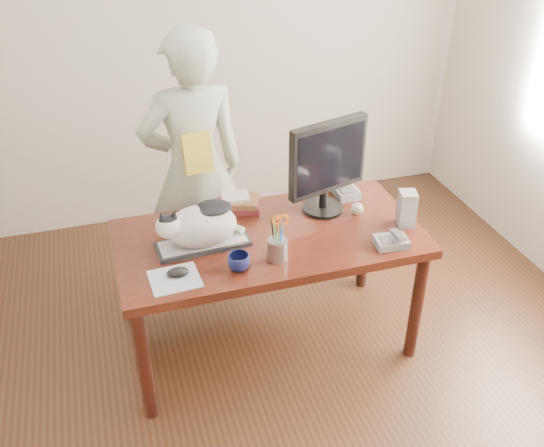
{
  "coord_description": "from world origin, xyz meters",
  "views": [
    {
      "loc": [
        -0.77,
        -1.96,
        2.5
      ],
      "look_at": [
        0.0,
        0.55,
        0.85
      ],
      "focal_mm": 40.0,
      "sensor_mm": 36.0,
      "label": 1
    }
  ],
  "objects_px": {
    "keyboard": "(203,244)",
    "person": "(194,171)",
    "cat": "(199,225)",
    "mouse": "(178,272)",
    "baseball": "(357,209)",
    "calculator": "(345,191)",
    "phone": "(392,241)",
    "monitor": "(327,163)",
    "desk": "(265,250)",
    "speaker": "(407,209)",
    "pen_cup": "(278,247)",
    "book_stack": "(238,203)",
    "coffee_mug": "(239,262)"
  },
  "relations": [
    {
      "from": "keyboard",
      "to": "person",
      "type": "relative_size",
      "value": 0.28
    },
    {
      "from": "keyboard",
      "to": "person",
      "type": "height_order",
      "value": "person"
    },
    {
      "from": "cat",
      "to": "mouse",
      "type": "height_order",
      "value": "cat"
    },
    {
      "from": "baseball",
      "to": "calculator",
      "type": "xyz_separation_m",
      "value": [
        0.02,
        0.22,
        -0.01
      ]
    },
    {
      "from": "keyboard",
      "to": "phone",
      "type": "distance_m",
      "value": 0.97
    },
    {
      "from": "cat",
      "to": "monitor",
      "type": "distance_m",
      "value": 0.77
    },
    {
      "from": "cat",
      "to": "calculator",
      "type": "bearing_deg",
      "value": 13.83
    },
    {
      "from": "desk",
      "to": "baseball",
      "type": "height_order",
      "value": "baseball"
    },
    {
      "from": "phone",
      "to": "speaker",
      "type": "height_order",
      "value": "speaker"
    },
    {
      "from": "pen_cup",
      "to": "speaker",
      "type": "xyz_separation_m",
      "value": [
        0.75,
        0.1,
        0.03
      ]
    },
    {
      "from": "cat",
      "to": "baseball",
      "type": "relative_size",
      "value": 6.78
    },
    {
      "from": "monitor",
      "to": "calculator",
      "type": "bearing_deg",
      "value": 20.64
    },
    {
      "from": "pen_cup",
      "to": "baseball",
      "type": "relative_size",
      "value": 3.74
    },
    {
      "from": "cat",
      "to": "book_stack",
      "type": "xyz_separation_m",
      "value": [
        0.28,
        0.31,
        -0.1
      ]
    },
    {
      "from": "monitor",
      "to": "mouse",
      "type": "distance_m",
      "value": 1.0
    },
    {
      "from": "calculator",
      "to": "person",
      "type": "height_order",
      "value": "person"
    },
    {
      "from": "keyboard",
      "to": "coffee_mug",
      "type": "bearing_deg",
      "value": -66.53
    },
    {
      "from": "mouse",
      "to": "calculator",
      "type": "height_order",
      "value": "calculator"
    },
    {
      "from": "desk",
      "to": "person",
      "type": "distance_m",
      "value": 0.67
    },
    {
      "from": "keyboard",
      "to": "monitor",
      "type": "bearing_deg",
      "value": 7.97
    },
    {
      "from": "coffee_mug",
      "to": "phone",
      "type": "height_order",
      "value": "coffee_mug"
    },
    {
      "from": "pen_cup",
      "to": "book_stack",
      "type": "height_order",
      "value": "pen_cup"
    },
    {
      "from": "speaker",
      "to": "calculator",
      "type": "height_order",
      "value": "speaker"
    },
    {
      "from": "coffee_mug",
      "to": "person",
      "type": "height_order",
      "value": "person"
    },
    {
      "from": "baseball",
      "to": "calculator",
      "type": "distance_m",
      "value": 0.22
    },
    {
      "from": "cat",
      "to": "mouse",
      "type": "distance_m",
      "value": 0.28
    },
    {
      "from": "desk",
      "to": "person",
      "type": "xyz_separation_m",
      "value": [
        -0.27,
        0.56,
        0.25
      ]
    },
    {
      "from": "desk",
      "to": "phone",
      "type": "bearing_deg",
      "value": -31.88
    },
    {
      "from": "person",
      "to": "speaker",
      "type": "bearing_deg",
      "value": 137.87
    },
    {
      "from": "speaker",
      "to": "person",
      "type": "xyz_separation_m",
      "value": [
        -1.0,
        0.75,
        0.01
      ]
    },
    {
      "from": "pen_cup",
      "to": "cat",
      "type": "bearing_deg",
      "value": 148.25
    },
    {
      "from": "coffee_mug",
      "to": "phone",
      "type": "xyz_separation_m",
      "value": [
        0.8,
        -0.03,
        -0.02
      ]
    },
    {
      "from": "keyboard",
      "to": "phone",
      "type": "relative_size",
      "value": 2.74
    },
    {
      "from": "cat",
      "to": "phone",
      "type": "relative_size",
      "value": 2.63
    },
    {
      "from": "keyboard",
      "to": "monitor",
      "type": "xyz_separation_m",
      "value": [
        0.72,
        0.14,
        0.29
      ]
    },
    {
      "from": "book_stack",
      "to": "cat",
      "type": "bearing_deg",
      "value": -117.48
    },
    {
      "from": "cat",
      "to": "calculator",
      "type": "xyz_separation_m",
      "value": [
        0.92,
        0.28,
        -0.11
      ]
    },
    {
      "from": "calculator",
      "to": "monitor",
      "type": "bearing_deg",
      "value": -143.12
    },
    {
      "from": "mouse",
      "to": "phone",
      "type": "bearing_deg",
      "value": -6.25
    },
    {
      "from": "pen_cup",
      "to": "coffee_mug",
      "type": "height_order",
      "value": "pen_cup"
    },
    {
      "from": "person",
      "to": "monitor",
      "type": "bearing_deg",
      "value": 137.14
    },
    {
      "from": "book_stack",
      "to": "person",
      "type": "height_order",
      "value": "person"
    },
    {
      "from": "speaker",
      "to": "keyboard",
      "type": "bearing_deg",
      "value": -171.66
    },
    {
      "from": "desk",
      "to": "phone",
      "type": "height_order",
      "value": "phone"
    },
    {
      "from": "speaker",
      "to": "calculator",
      "type": "bearing_deg",
      "value": 129.03
    },
    {
      "from": "cat",
      "to": "pen_cup",
      "type": "relative_size",
      "value": 1.81
    },
    {
      "from": "phone",
      "to": "person",
      "type": "distance_m",
      "value": 1.25
    },
    {
      "from": "book_stack",
      "to": "monitor",
      "type": "bearing_deg",
      "value": -5.13
    },
    {
      "from": "keyboard",
      "to": "book_stack",
      "type": "xyz_separation_m",
      "value": [
        0.26,
        0.31,
        0.02
      ]
    },
    {
      "from": "coffee_mug",
      "to": "book_stack",
      "type": "xyz_separation_m",
      "value": [
        0.14,
        0.56,
        -0.01
      ]
    }
  ]
}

